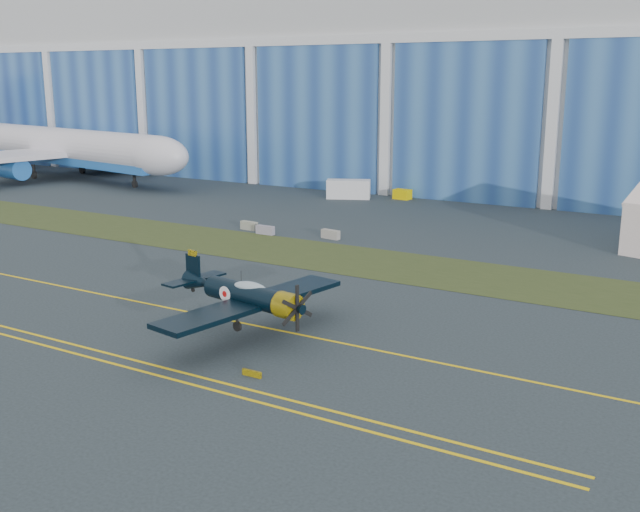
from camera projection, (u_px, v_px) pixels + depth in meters
The scene contains 12 objects.
ground at pixel (120, 274), 61.19m from camera, with size 260.00×260.00×0.00m, color #2C373C.
grass_median at pixel (225, 242), 72.88m from camera, with size 260.00×10.00×0.02m, color #475128.
hangar at pixel (449, 82), 117.67m from camera, with size 220.00×45.70×30.00m.
taxiway_centreline at pixel (71, 288), 57.01m from camera, with size 200.00×0.20×0.02m, color yellow.
guard_board_right at pixel (252, 373), 40.17m from camera, with size 1.20×0.15×0.35m, color yellow.
warbird at pixel (245, 295), 46.04m from camera, with size 13.64×15.58×4.11m.
jetliner at pixel (63, 107), 117.55m from camera, with size 71.88×63.98×22.21m.
shipping_container at pixel (348, 189), 99.06m from camera, with size 5.70×2.28×2.47m, color silver.
tug at pixel (402, 194), 98.57m from camera, with size 2.22×1.39×1.30m, color #E6C500.
barrier_a at pixel (249, 226), 78.74m from camera, with size 2.00×0.60×0.90m, color gray.
barrier_b at pixel (265, 230), 76.47m from camera, with size 2.00×0.60×0.90m, color gray.
barrier_c at pixel (331, 234), 74.40m from camera, with size 2.00×0.60×0.90m, color gray.
Camera 1 is at (44.40, -42.41, 15.67)m, focal length 42.00 mm.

